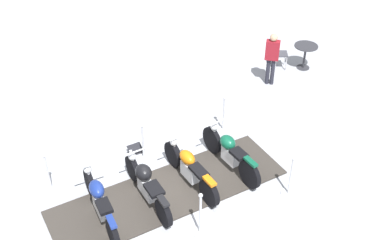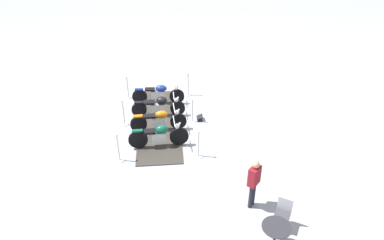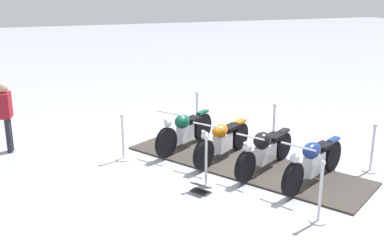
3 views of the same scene
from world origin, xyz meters
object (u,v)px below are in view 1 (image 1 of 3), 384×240
object	(u,v)px
stanchion_left_mid	(200,220)
cafe_table	(305,51)
cafe_chair_near_table	(279,52)
motorcycle_navy	(99,201)
stanchion_right_mid	(143,147)
motorcycle_black	(146,184)
motorcycle_copper	(190,168)
stanchion_left_front	(290,183)
bystander_person	(272,55)
stanchion_right_rear	(49,178)
stanchion_right_front	(224,120)
motorcycle_forest	(229,152)
info_placard	(135,151)

from	to	relation	value
stanchion_left_mid	cafe_table	size ratio (longest dim) A/B	1.42
stanchion_left_mid	cafe_chair_near_table	bearing A→B (deg)	160.37
motorcycle_navy	stanchion_right_mid	distance (m)	2.09
motorcycle_black	motorcycle_navy	size ratio (longest dim) A/B	0.94
motorcycle_copper	stanchion_left_front	xyz separation A→B (m)	(0.30, 2.23, -0.14)
stanchion_right_mid	bystander_person	world-z (taller)	bystander_person
stanchion_right_rear	stanchion_left_mid	distance (m)	3.57
stanchion_left_mid	cafe_table	distance (m)	7.60
stanchion_left_front	stanchion_left_mid	world-z (taller)	stanchion_left_mid
cafe_chair_near_table	stanchion_right_rear	bearing A→B (deg)	-135.23
motorcycle_navy	stanchion_left_mid	bearing A→B (deg)	-127.43
stanchion_left_mid	cafe_table	bearing A→B (deg)	154.53
stanchion_left_front	stanchion_right_mid	size ratio (longest dim) A/B	1.04
stanchion_right_rear	cafe_chair_near_table	xyz separation A→B (m)	(-5.69, 5.82, 0.15)
stanchion_left_front	stanchion_right_front	world-z (taller)	stanchion_left_front
motorcycle_forest	motorcycle_black	distance (m)	2.15
motorcycle_navy	stanchion_right_rear	world-z (taller)	stanchion_right_rear
bystander_person	stanchion_right_front	bearing A→B (deg)	-20.44
cafe_table	motorcycle_copper	bearing A→B (deg)	-33.10
motorcycle_copper	stanchion_right_rear	size ratio (longest dim) A/B	1.72
motorcycle_black	cafe_table	xyz separation A→B (m)	(-5.93, 4.44, 0.10)
motorcycle_black	cafe_table	size ratio (longest dim) A/B	2.47
stanchion_right_mid	stanchion_left_mid	xyz separation A→B (m)	(2.35, 1.39, 0.02)
cafe_table	cafe_chair_near_table	world-z (taller)	cafe_chair_near_table
motorcycle_forest	motorcycle_navy	world-z (taller)	motorcycle_forest
info_placard	motorcycle_navy	bearing A→B (deg)	-132.96
stanchion_right_front	motorcycle_black	bearing A→B (deg)	-34.44
motorcycle_black	motorcycle_navy	world-z (taller)	motorcycle_navy
cafe_table	bystander_person	xyz separation A→B (m)	(0.97, -1.19, 0.39)
motorcycle_black	stanchion_right_rear	xyz separation A→B (m)	(-0.24, -2.20, -0.09)
cafe_table	motorcycle_navy	bearing A→B (deg)	-39.68
motorcycle_forest	cafe_table	world-z (taller)	motorcycle_forest
stanchion_left_front	stanchion_right_rear	bearing A→B (deg)	-90.01
stanchion_right_front	bystander_person	xyz separation A→B (m)	(-2.37, 1.48, 0.66)
stanchion_right_mid	stanchion_right_rear	world-z (taller)	stanchion_right_rear
motorcycle_navy	cafe_chair_near_table	xyz separation A→B (m)	(-6.48, 4.55, 0.04)
motorcycle_black	cafe_chair_near_table	distance (m)	6.95
stanchion_right_mid	stanchion_right_front	bearing A→B (deg)	120.58
cafe_table	motorcycle_black	bearing A→B (deg)	-36.86
motorcycle_copper	stanchion_right_mid	bearing A→B (deg)	19.02
info_placard	bystander_person	world-z (taller)	bystander_person
motorcycle_navy	info_placard	distance (m)	2.26
motorcycle_black	cafe_table	distance (m)	7.41
motorcycle_navy	cafe_table	xyz separation A→B (m)	(-6.47, 5.37, 0.09)
motorcycle_black	stanchion_right_front	world-z (taller)	stanchion_right_front
motorcycle_navy	stanchion_right_rear	xyz separation A→B (m)	(-0.78, -1.27, -0.10)
motorcycle_forest	stanchion_left_mid	bearing A→B (deg)	127.71
stanchion_right_rear	bystander_person	size ratio (longest dim) A/B	0.66
cafe_chair_near_table	bystander_person	distance (m)	1.13
stanchion_left_mid	info_placard	bearing A→B (deg)	-147.51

